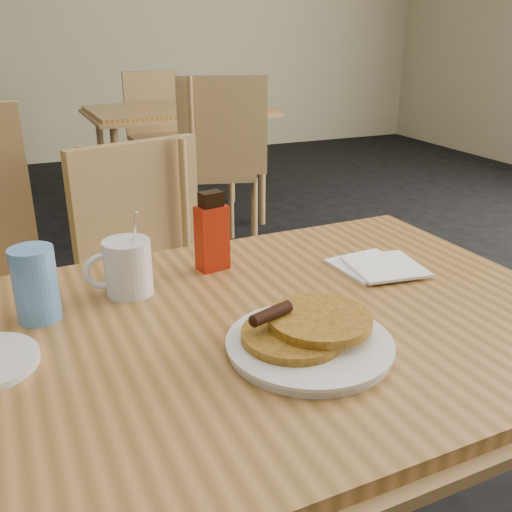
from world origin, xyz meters
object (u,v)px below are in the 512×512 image
(neighbor_table, at_px, (178,114))
(chair_neighbor_near, at_px, (216,153))
(pancake_plate, at_px, (308,338))
(chair_neighbor_far, at_px, (156,123))
(chair_main_far, at_px, (149,272))
(main_table, at_px, (250,344))
(syrup_bottle, at_px, (212,234))
(blue_tumbler, at_px, (35,284))
(coffee_mug, at_px, (126,267))

(neighbor_table, bearing_deg, chair_neighbor_near, -90.62)
(neighbor_table, relative_size, pancake_plate, 4.37)
(chair_neighbor_far, bearing_deg, chair_main_far, -104.03)
(neighbor_table, height_order, chair_neighbor_near, chair_neighbor_near)
(main_table, relative_size, chair_neighbor_far, 1.35)
(chair_neighbor_far, distance_m, syrup_bottle, 3.36)
(chair_main_far, height_order, syrup_bottle, syrup_bottle)
(pancake_plate, xyz_separation_m, blue_tumbler, (-0.38, 0.27, 0.05))
(main_table, height_order, blue_tumbler, blue_tumbler)
(neighbor_table, relative_size, chair_neighbor_far, 1.24)
(chair_neighbor_far, distance_m, coffee_mug, 3.44)
(main_table, relative_size, chair_main_far, 1.36)
(pancake_plate, height_order, syrup_bottle, syrup_bottle)
(chair_neighbor_near, height_order, coffee_mug, chair_neighbor_near)
(neighbor_table, distance_m, pancake_plate, 2.97)
(main_table, distance_m, pancake_plate, 0.14)
(blue_tumbler, bearing_deg, pancake_plate, -35.71)
(blue_tumbler, bearing_deg, syrup_bottle, 14.57)
(neighbor_table, distance_m, chair_neighbor_far, 0.75)
(neighbor_table, xyz_separation_m, chair_neighbor_near, (-0.01, -0.74, -0.10))
(main_table, distance_m, chair_main_far, 0.77)
(pancake_plate, distance_m, coffee_mug, 0.38)
(chair_neighbor_near, relative_size, blue_tumbler, 7.72)
(coffee_mug, bearing_deg, pancake_plate, -42.88)
(main_table, distance_m, syrup_bottle, 0.28)
(pancake_plate, distance_m, syrup_bottle, 0.37)
(chair_neighbor_far, xyz_separation_m, coffee_mug, (-0.86, -3.32, 0.26))
(neighbor_table, height_order, coffee_mug, coffee_mug)
(chair_neighbor_far, bearing_deg, main_table, -100.86)
(syrup_bottle, bearing_deg, blue_tumbler, -176.30)
(syrup_bottle, bearing_deg, chair_neighbor_near, 59.60)
(pancake_plate, bearing_deg, main_table, 113.56)
(blue_tumbler, bearing_deg, chair_main_far, 62.21)
(syrup_bottle, xyz_separation_m, blue_tumbler, (-0.35, -0.09, -0.01))
(chair_neighbor_near, bearing_deg, chair_main_far, -101.80)
(chair_neighbor_far, xyz_separation_m, pancake_plate, (-0.64, -3.64, 0.22))
(neighbor_table, bearing_deg, blue_tumbler, -110.69)
(chair_neighbor_far, relative_size, syrup_bottle, 5.53)
(main_table, xyz_separation_m, neighbor_table, (0.67, 2.79, -0.00))
(main_table, height_order, syrup_bottle, syrup_bottle)
(chair_neighbor_near, xyz_separation_m, syrup_bottle, (-0.64, -1.80, 0.23))
(blue_tumbler, bearing_deg, chair_neighbor_near, 62.49)
(neighbor_table, relative_size, blue_tumbler, 8.77)
(chair_neighbor_far, xyz_separation_m, syrup_bottle, (-0.67, -3.28, 0.28))
(neighbor_table, height_order, pancake_plate, pancake_plate)
(neighbor_table, bearing_deg, main_table, -103.43)
(chair_main_far, height_order, pancake_plate, chair_main_far)
(chair_main_far, distance_m, blue_tumbler, 0.73)
(chair_main_far, bearing_deg, main_table, -106.05)
(coffee_mug, xyz_separation_m, syrup_bottle, (0.19, 0.05, 0.02))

